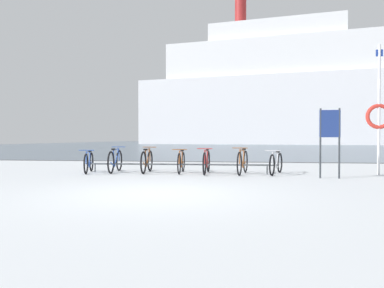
{
  "coord_description": "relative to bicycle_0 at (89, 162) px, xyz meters",
  "views": [
    {
      "loc": [
        1.73,
        -7.23,
        1.11
      ],
      "look_at": [
        -0.16,
        6.99,
        0.88
      ],
      "focal_mm": 34.64,
      "sensor_mm": 36.0,
      "label": 1
    }
  ],
  "objects": [
    {
      "name": "bicycle_4",
      "position": [
        3.77,
        0.17,
        0.03
      ],
      "size": [
        0.46,
        1.75,
        0.81
      ],
      "color": "black",
      "rests_on": "ground"
    },
    {
      "name": "rescue_post",
      "position": [
        8.93,
        0.46,
        1.52
      ],
      "size": [
        0.76,
        0.12,
        3.91
      ],
      "color": "silver",
      "rests_on": "ground"
    },
    {
      "name": "bicycle_0",
      "position": [
        0.0,
        0.0,
        0.0
      ],
      "size": [
        0.54,
        1.59,
        0.75
      ],
      "color": "black",
      "rests_on": "ground"
    },
    {
      "name": "ferry_ship",
      "position": [
        12.09,
        58.59,
        8.92
      ],
      "size": [
        54.2,
        21.04,
        27.59
      ],
      "color": "white",
      "rests_on": "ground"
    },
    {
      "name": "bicycle_5",
      "position": [
        4.88,
        0.2,
        0.04
      ],
      "size": [
        0.49,
        1.77,
        0.83
      ],
      "color": "black",
      "rests_on": "ground"
    },
    {
      "name": "bicycle_6",
      "position": [
        5.9,
        0.27,
        0.0
      ],
      "size": [
        0.65,
        1.67,
        0.75
      ],
      "color": "black",
      "rests_on": "ground"
    },
    {
      "name": "bicycle_1",
      "position": [
        0.79,
        0.26,
        0.03
      ],
      "size": [
        0.46,
        1.73,
        0.83
      ],
      "color": "black",
      "rests_on": "ground"
    },
    {
      "name": "bike_rack",
      "position": [
        2.89,
        0.21,
        -0.07
      ],
      "size": [
        6.09,
        0.17,
        0.31
      ],
      "color": "#4C5156",
      "rests_on": "ground"
    },
    {
      "name": "ground",
      "position": [
        3.1,
        49.85,
        -0.38
      ],
      "size": [
        80.0,
        132.0,
        0.08
      ],
      "color": "silver"
    },
    {
      "name": "bicycle_2",
      "position": [
        1.82,
        0.33,
        0.03
      ],
      "size": [
        0.46,
        1.69,
        0.82
      ],
      "color": "black",
      "rests_on": "ground"
    },
    {
      "name": "bicycle_3",
      "position": [
        2.95,
        0.32,
        0.01
      ],
      "size": [
        0.46,
        1.66,
        0.77
      ],
      "color": "black",
      "rests_on": "ground"
    },
    {
      "name": "info_sign",
      "position": [
        7.25,
        -0.71,
        0.97
      ],
      "size": [
        0.55,
        0.07,
        1.93
      ],
      "color": "#33383D",
      "rests_on": "ground"
    }
  ]
}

